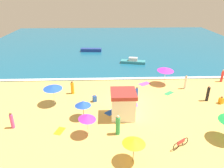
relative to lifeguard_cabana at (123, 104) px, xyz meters
The scene contains 26 objects.
ground_plane 3.72m from the lifeguard_cabana, 74.25° to the left, with size 60.00×60.00×0.00m, color #EDBC60.
ocean_water 31.36m from the lifeguard_cabana, 88.29° to the left, with size 60.00×44.00×0.10m, color #196084.
wave_breaker_foam 9.75m from the lifeguard_cabana, 84.44° to the left, with size 57.00×0.70×0.01m, color white.
lifeguard_cabana is the anchor object (origin of this frame).
beach_umbrella_0 6.18m from the lifeguard_cabana, 87.71° to the right, with size 2.40×2.40×2.05m.
beach_umbrella_1 9.93m from the lifeguard_cabana, 50.92° to the left, with size 2.33×2.35×2.36m.
beach_umbrella_2 3.96m from the lifeguard_cabana, behind, with size 2.17×2.17×1.91m.
beach_umbrella_3 4.46m from the lifeguard_cabana, 138.41° to the right, with size 1.97×1.94×2.18m.
beach_umbrella_5 7.98m from the lifeguard_cabana, 159.64° to the left, with size 2.83×2.84×2.30m.
parked_bicycle 6.53m from the lifeguard_cabana, 48.32° to the right, with size 1.58×1.00×0.76m.
beachgoer_0 10.37m from the lifeguard_cabana, 16.16° to the left, with size 0.46×0.46×1.92m.
beachgoer_1 16.63m from the lifeguard_cabana, 29.77° to the left, with size 0.43×0.43×1.78m.
beachgoer_2 11.53m from the lifeguard_cabana, 11.05° to the left, with size 0.58×0.58×0.90m.
beachgoer_3 3.02m from the lifeguard_cabana, 103.53° to the right, with size 0.54×0.54×1.94m.
beachgoer_4 10.50m from the lifeguard_cabana, behind, with size 0.46×0.46×1.62m.
beachgoer_5 4.23m from the lifeguard_cabana, 62.63° to the left, with size 0.41×0.41×1.52m.
beachgoer_6 10.56m from the lifeguard_cabana, 35.83° to the left, with size 0.45×0.45×1.82m.
beachgoer_7 7.86m from the lifeguard_cabana, 137.40° to the left, with size 0.41×0.41×1.65m.
beachgoer_8 4.45m from the lifeguard_cabana, 133.34° to the left, with size 0.53×0.53×0.90m.
beach_towel_0 6.53m from the lifeguard_cabana, 158.92° to the right, with size 1.01×1.32×0.01m.
beach_towel_1 2.80m from the lifeguard_cabana, 64.77° to the left, with size 1.61×0.89×0.01m.
beach_towel_2 1.96m from the lifeguard_cabana, 146.13° to the left, with size 1.57×1.55×0.01m.
beach_towel_3 7.97m from the lifeguard_cabana, 38.68° to the left, with size 1.49×1.37×0.01m.
beach_towel_4 8.79m from the lifeguard_cabana, 65.30° to the left, with size 1.88×1.67×0.01m.
small_boat_0 24.70m from the lifeguard_cabana, 100.54° to the left, with size 4.25×1.45×0.62m.
small_boat_1 16.78m from the lifeguard_cabana, 79.26° to the left, with size 4.38×2.16×1.00m.
Camera 1 is at (-2.70, -21.52, 11.76)m, focal length 33.88 mm.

